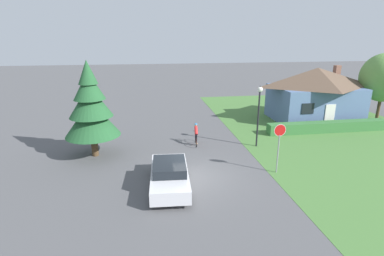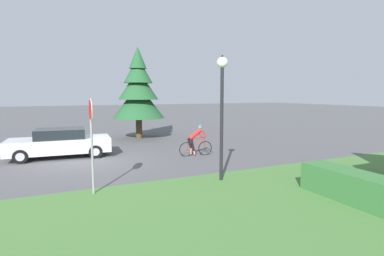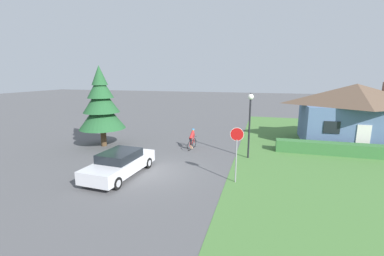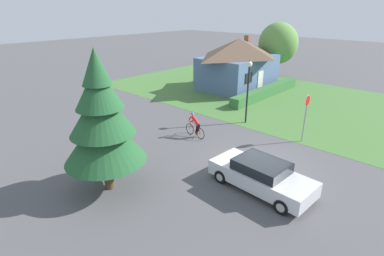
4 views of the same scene
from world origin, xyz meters
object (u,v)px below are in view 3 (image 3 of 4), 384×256
object	(u,v)px
stop_sign	(237,144)
conifer_tall_near	(101,105)
cottage_house	(354,113)
cyclist	(192,140)
sedan_left_lane	(120,164)
street_lamp	(250,112)

from	to	relation	value
stop_sign	conifer_tall_near	bearing A→B (deg)	-22.18
cottage_house	cyclist	world-z (taller)	cottage_house
stop_sign	conifer_tall_near	distance (m)	11.59
sedan_left_lane	stop_sign	size ratio (longest dim) A/B	1.62
street_lamp	cyclist	bearing A→B (deg)	166.65
sedan_left_lane	stop_sign	distance (m)	6.42
street_lamp	stop_sign	bearing A→B (deg)	-95.04
cottage_house	cyclist	size ratio (longest dim) A/B	4.78
cyclist	stop_sign	distance (m)	6.64
cottage_house	stop_sign	size ratio (longest dim) A/B	2.80
cottage_house	cyclist	bearing A→B (deg)	-157.31
street_lamp	conifer_tall_near	distance (m)	11.10
cyclist	conifer_tall_near	bearing A→B (deg)	104.35
cottage_house	stop_sign	xyz separation A→B (m)	(-8.16, -10.38, -0.46)
street_lamp	conifer_tall_near	world-z (taller)	conifer_tall_near
cyclist	street_lamp	bearing A→B (deg)	-97.46
cyclist	street_lamp	distance (m)	4.93
sedan_left_lane	cottage_house	bearing A→B (deg)	-48.76
cottage_house	sedan_left_lane	world-z (taller)	cottage_house
cottage_house	street_lamp	xyz separation A→B (m)	(-7.79, -6.11, 0.62)
cottage_house	conifer_tall_near	size ratio (longest dim) A/B	1.31
sedan_left_lane	stop_sign	xyz separation A→B (m)	(6.23, 0.80, 1.34)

